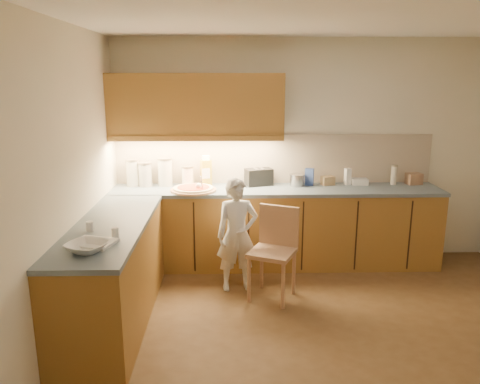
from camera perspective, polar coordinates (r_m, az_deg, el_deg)
The scene contains 24 objects.
room at distance 3.65m, azimuth 13.21°, elevation 5.90°, with size 4.54×4.50×2.62m.
l_counter at distance 5.04m, azimuth -1.42°, elevation -5.84°, with size 3.77×2.62×0.92m.
backsplash at distance 5.59m, azimuth 4.17°, elevation 4.04°, with size 3.75×0.02×0.58m, color #B8A78F.
upper_cabinets at distance 5.34m, azimuth -5.35°, elevation 10.46°, with size 1.95×0.36×0.73m.
pizza_on_board at distance 5.25m, azimuth -5.68°, elevation 0.37°, with size 0.51×0.51×0.21m.
child at distance 4.80m, azimuth -0.35°, elevation -5.23°, with size 0.43×0.28×1.18m, color silver.
wooden_chair at distance 4.69m, azimuth 4.26°, elevation -6.53°, with size 0.54×0.54×0.91m.
mixing_bowl at distance 3.60m, azimuth -18.16°, elevation -6.40°, with size 0.29×0.29×0.07m, color white.
canister_a at distance 5.57m, azimuth -12.95°, elevation 2.33°, with size 0.16×0.16×0.32m.
canister_b at distance 5.54m, azimuth -11.47°, elevation 2.16°, with size 0.16×0.16×0.28m.
canister_c at distance 5.52m, azimuth -9.11°, elevation 2.47°, with size 0.18×0.18×0.33m.
canister_d at distance 5.49m, azimuth -6.40°, elevation 1.98°, with size 0.14×0.14×0.23m.
oil_jug at distance 5.48m, azimuth -4.16°, elevation 2.48°, with size 0.14×0.12×0.35m.
toaster at distance 5.49m, azimuth 2.30°, elevation 1.84°, with size 0.34×0.26×0.20m.
steel_pot at distance 5.50m, azimuth 6.95°, elevation 1.46°, with size 0.18×0.18×0.14m.
blue_box at distance 5.55m, azimuth 8.46°, elevation 1.84°, with size 0.10×0.07×0.20m, color #314A93.
card_box_a at distance 5.61m, azimuth 10.66°, elevation 1.38°, with size 0.14×0.10×0.10m, color tan.
white_bottle at distance 5.66m, azimuth 12.98°, elevation 1.84°, with size 0.06×0.06×0.19m, color white.
flat_pack at distance 5.70m, azimuth 14.37°, elevation 1.24°, with size 0.18×0.13×0.07m, color silver.
tall_jar at distance 5.81m, azimuth 18.26°, elevation 2.02°, with size 0.08×0.08×0.23m.
card_box_b at distance 5.92m, azimuth 20.44°, elevation 1.52°, with size 0.17×0.13×0.13m, color #A67B59.
dough_cloth at distance 3.75m, azimuth -17.44°, elevation -5.93°, with size 0.31×0.24×0.02m, color white.
spice_jar_a at distance 4.06m, azimuth -17.85°, elevation -3.98°, with size 0.06×0.06×0.08m, color white.
spice_jar_b at distance 3.86m, azimuth -14.99°, elevation -4.77°, with size 0.06×0.06×0.07m, color silver.
Camera 1 is at (-0.91, -3.50, 2.16)m, focal length 35.00 mm.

